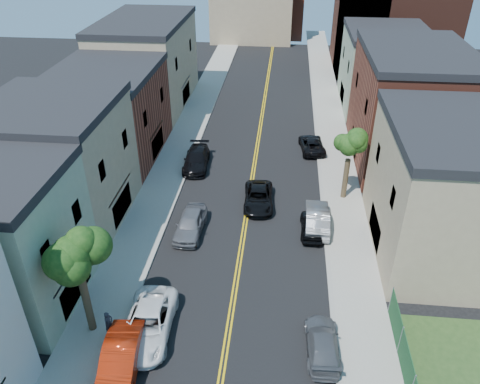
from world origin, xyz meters
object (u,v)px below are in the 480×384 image
(black_car_left, at_px, (196,159))
(grey_car_right, at_px, (323,343))
(grey_car_left, at_px, (190,223))
(pedestrian_left, at_px, (109,323))
(black_car_right, at_px, (312,225))
(white_pickup, at_px, (148,323))
(black_suv_lane, at_px, (258,198))
(silver_car_right, at_px, (317,218))
(red_sedan, at_px, (120,361))
(dark_car_right_far, at_px, (312,144))

(black_car_left, height_order, grey_car_right, black_car_left)
(grey_car_left, xyz_separation_m, pedestrian_left, (-2.73, -10.21, 0.13))
(grey_car_left, bearing_deg, pedestrian_left, -102.91)
(black_car_left, height_order, black_car_right, black_car_left)
(white_pickup, relative_size, black_car_right, 1.42)
(black_suv_lane, xyz_separation_m, pedestrian_left, (-7.57, -14.53, 0.25))
(black_car_right, height_order, silver_car_right, silver_car_right)
(black_car_right, bearing_deg, pedestrian_left, 42.97)
(grey_car_left, height_order, silver_car_right, silver_car_right)
(red_sedan, relative_size, dark_car_right_far, 1.08)
(white_pickup, relative_size, black_car_left, 1.06)
(white_pickup, distance_m, silver_car_right, 15.28)
(white_pickup, distance_m, grey_car_left, 9.87)
(grey_car_right, distance_m, black_suv_lane, 15.15)
(black_car_right, distance_m, dark_car_right_far, 13.92)
(black_car_right, bearing_deg, silver_car_right, -119.69)
(red_sedan, relative_size, silver_car_right, 1.03)
(grey_car_right, height_order, black_car_right, black_car_right)
(red_sedan, relative_size, white_pickup, 0.90)
(black_car_left, bearing_deg, white_pickup, -90.40)
(red_sedan, height_order, pedestrian_left, pedestrian_left)
(red_sedan, bearing_deg, pedestrian_left, 115.50)
(red_sedan, distance_m, dark_car_right_far, 29.43)
(red_sedan, distance_m, silver_car_right, 17.86)
(red_sedan, height_order, black_car_right, red_sedan)
(silver_car_right, bearing_deg, black_car_right, 61.75)
(grey_car_left, height_order, dark_car_right_far, grey_car_left)
(grey_car_left, relative_size, pedestrian_left, 3.02)
(grey_car_right, height_order, dark_car_right_far, dark_car_right_far)
(silver_car_right, distance_m, black_suv_lane, 5.36)
(white_pickup, relative_size, grey_car_right, 1.28)
(pedestrian_left, bearing_deg, silver_car_right, -22.32)
(white_pickup, height_order, black_car_left, white_pickup)
(black_car_left, xyz_separation_m, black_car_right, (10.46, -9.37, -0.10))
(dark_car_right_far, bearing_deg, grey_car_right, 82.20)
(white_pickup, distance_m, black_car_left, 20.15)
(red_sedan, height_order, white_pickup, red_sedan)
(white_pickup, relative_size, dark_car_right_far, 1.20)
(silver_car_right, xyz_separation_m, black_suv_lane, (-4.66, 2.66, -0.13))
(grey_car_right, relative_size, pedestrian_left, 2.80)
(grey_car_right, bearing_deg, red_sedan, 10.83)
(dark_car_right_far, bearing_deg, red_sedan, 61.03)
(red_sedan, bearing_deg, grey_car_right, 6.95)
(white_pickup, height_order, grey_car_right, white_pickup)
(red_sedan, xyz_separation_m, pedestrian_left, (-1.43, 2.35, 0.09))
(grey_car_left, distance_m, silver_car_right, 9.64)
(grey_car_left, distance_m, black_car_right, 9.12)
(grey_car_left, relative_size, dark_car_right_far, 1.01)
(red_sedan, relative_size, pedestrian_left, 3.25)
(red_sedan, distance_m, grey_car_left, 12.63)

